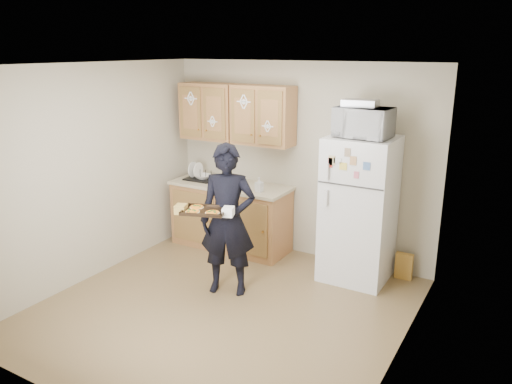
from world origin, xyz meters
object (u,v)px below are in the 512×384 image
refrigerator (359,210)px  baking_tray (204,211)px  person (228,220)px  microwave (363,123)px  dish_rack (200,174)px

refrigerator → baking_tray: bearing=-132.4°
refrigerator → baking_tray: 1.82m
refrigerator → person: refrigerator is taller
microwave → dish_rack: (-2.29, 0.08, -0.89)m
refrigerator → baking_tray: size_ratio=3.77×
baking_tray → microwave: bearing=26.2°
dish_rack → microwave: bearing=-2.0°
baking_tray → person: bearing=49.8°
baking_tray → microwave: 1.97m
refrigerator → person: 1.54m
microwave → dish_rack: size_ratio=1.50×
refrigerator → dish_rack: bearing=179.2°
person → microwave: size_ratio=2.82×
refrigerator → dish_rack: refrigerator is taller
microwave → dish_rack: 2.46m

